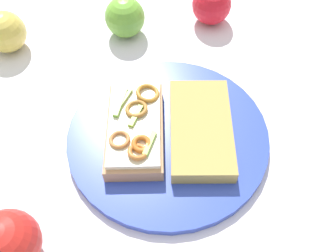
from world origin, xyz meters
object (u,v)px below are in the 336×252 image
at_px(sandwich, 135,128).
at_px(apple_2, 212,5).
at_px(bread_slice_side, 201,128).
at_px(apple_1, 5,32).
at_px(apple_4, 125,17).
at_px(apple_3, 7,243).
at_px(plate, 168,136).

bearing_deg(sandwich, apple_2, -26.22).
distance_m(sandwich, bread_slice_side, 0.10).
xyz_separation_m(sandwich, apple_1, (0.16, 0.27, 0.01)).
relative_size(apple_2, apple_4, 1.01).
height_order(bread_slice_side, apple_4, apple_4).
height_order(apple_3, apple_4, apple_3).
bearing_deg(apple_2, apple_3, 158.56).
bearing_deg(apple_3, bread_slice_side, -44.13).
bearing_deg(apple_3, sandwich, -29.75).
height_order(apple_1, apple_4, same).
height_order(plate, apple_2, apple_2).
xyz_separation_m(apple_1, apple_3, (-0.36, -0.16, 0.00)).
height_order(plate, sandwich, sandwich).
height_order(sandwich, bread_slice_side, sandwich).
xyz_separation_m(plate, bread_slice_side, (0.01, -0.05, 0.02)).
height_order(sandwich, apple_4, apple_4).
relative_size(bread_slice_side, apple_4, 2.31).
distance_m(apple_3, apple_4, 0.44).
height_order(apple_1, apple_3, apple_3).
xyz_separation_m(plate, sandwich, (-0.01, 0.05, 0.02)).
bearing_deg(apple_1, apple_3, -155.77).
bearing_deg(apple_4, plate, -152.36).
bearing_deg(bread_slice_side, apple_3, 125.97).
distance_m(bread_slice_side, apple_4, 0.28).
xyz_separation_m(apple_1, apple_2, (0.14, -0.36, 0.00)).
bearing_deg(plate, apple_2, -6.84).
relative_size(sandwich, apple_1, 2.33).
xyz_separation_m(sandwich, bread_slice_side, (0.02, -0.10, -0.00)).
distance_m(plate, sandwich, 0.05).
bearing_deg(apple_4, apple_3, 174.64).
xyz_separation_m(apple_3, apple_4, (0.43, -0.04, -0.00)).
distance_m(sandwich, apple_2, 0.31).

